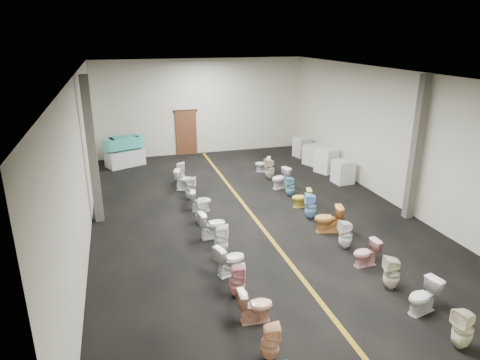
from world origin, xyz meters
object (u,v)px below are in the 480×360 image
Objects in this scene: appliance_crate_b at (326,160)px; toilet_right_6 at (311,206)px; appliance_crate_d at (302,147)px; toilet_left_9 at (190,188)px; toilet_right_4 at (346,235)px; toilet_right_7 at (301,198)px; toilet_right_8 at (290,187)px; toilet_left_4 at (230,259)px; toilet_left_10 at (185,180)px; toilet_right_11 at (263,164)px; toilet_right_2 at (392,273)px; toilet_left_1 at (270,342)px; toilet_left_5 at (221,240)px; toilet_left_11 at (180,172)px; toilet_left_8 at (201,201)px; toilet_right_10 at (270,169)px; bathtub at (124,142)px; toilet_right_1 at (424,297)px; toilet_right_9 at (281,178)px; toilet_left_2 at (255,306)px; toilet_right_3 at (366,253)px; toilet_left_7 at (201,211)px; toilet_left_6 at (212,225)px; toilet_right_0 at (463,329)px; display_table at (125,158)px; toilet_right_5 at (328,219)px; toilet_left_3 at (237,281)px; appliance_crate_a at (343,172)px.

toilet_right_6 is at bearing -122.58° from appliance_crate_b.
appliance_crate_d is 1.12× the size of toilet_left_9.
toilet_left_9 is 1.01× the size of toilet_right_4.
toilet_right_7 is 0.90× the size of toilet_right_8.
toilet_left_10 is at bearing -16.36° from toilet_left_4.
toilet_right_2 is at bearing 24.09° from toilet_right_11.
appliance_crate_b is 11.46m from toilet_left_1.
toilet_left_11 is (-0.16, 6.12, -0.01)m from toilet_left_5.
toilet_right_10 is at bearing -41.19° from toilet_left_8.
bathtub is 2.37× the size of toilet_right_1.
toilet_left_1 is 0.98× the size of toilet_right_9.
toilet_left_2 is 8.13m from toilet_left_10.
toilet_right_6 is 0.99× the size of toilet_right_10.
bathtub is 2.34× the size of toilet_right_9.
toilet_left_2 reaches higher than toilet_right_3.
toilet_left_7 is 1.01× the size of toilet_left_10.
toilet_right_11 is (0.13, 5.00, -0.09)m from toilet_right_6.
toilet_left_8 is at bearing 2.71° from toilet_left_2.
toilet_right_9 is (3.41, 3.33, -0.02)m from toilet_left_6.
toilet_left_11 is 1.07× the size of toilet_right_1.
toilet_left_8 is at bearing 16.18° from toilet_left_5.
toilet_left_2 is at bearing -127.80° from toilet_right_0.
display_table is 2.05× the size of toilet_left_4.
toilet_right_11 is (3.43, 7.46, -0.06)m from toilet_left_4.
toilet_left_5 is 1.04× the size of toilet_left_6.
toilet_right_2 is 3.13m from toilet_right_5.
toilet_left_4 is 6.39m from toilet_right_9.
toilet_left_6 is 1.15× the size of toilet_right_3.
appliance_crate_b reaches higher than toilet_right_6.
toilet_right_8 is (3.37, 0.41, 0.02)m from toilet_left_8.
toilet_right_8 reaches higher than toilet_left_8.
toilet_left_3 is 1.02× the size of toilet_left_4.
toilet_right_4 reaches higher than toilet_right_9.
bathtub reaches higher than toilet_right_9.
toilet_left_5 is at bearing -144.73° from appliance_crate_a.
toilet_left_2 is at bearing -72.68° from toilet_right_2.
toilet_right_11 is (5.58, -2.55, -0.02)m from display_table.
toilet_left_6 reaches higher than toilet_left_2.
toilet_right_10 is (0.02, 6.10, 0.02)m from toilet_right_4.
appliance_crate_d is 1.12× the size of toilet_right_5.
toilet_right_8 is at bearing -96.04° from toilet_left_10.
toilet_right_3 is at bearing -0.28° from toilet_right_8.
toilet_left_9 is at bearing 12.03° from toilet_left_1.
toilet_left_1 is 0.87× the size of toilet_right_10.
toilet_right_4 is at bearing 13.54° from toilet_right_5.
toilet_right_6 is (-2.70, -2.81, -0.02)m from appliance_crate_a.
toilet_left_5 is at bearing -68.43° from toilet_right_5.
toilet_right_3 is at bearing -167.26° from toilet_right_2.
toilet_right_8 is (3.51, -0.69, -0.05)m from toilet_left_9.
appliance_crate_a reaches higher than toilet_right_6.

